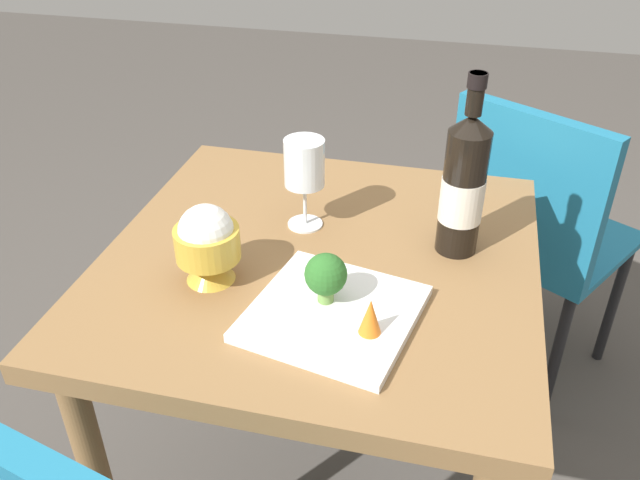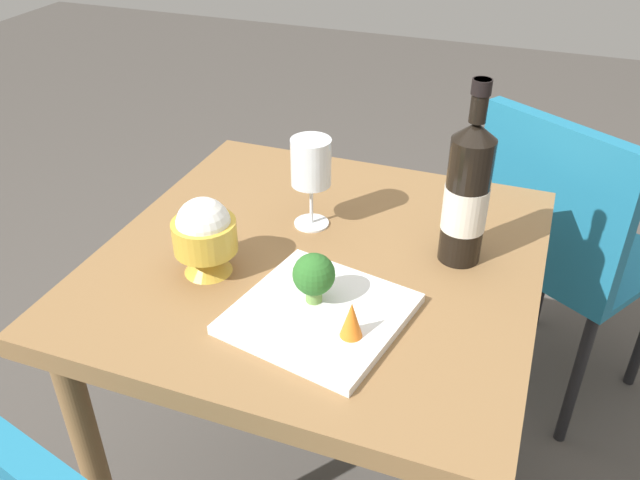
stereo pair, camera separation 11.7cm
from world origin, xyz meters
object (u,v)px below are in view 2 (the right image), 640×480
wine_glass (311,165)px  broccoli_floret (314,275)px  rice_bowl (205,235)px  carrot_garnish_left (351,319)px  chair_by_wall (559,237)px  serving_plate (320,314)px  wine_bottle (467,194)px

wine_glass → broccoli_floret: (-0.10, 0.24, -0.06)m
rice_bowl → carrot_garnish_left: bearing=162.5°
wine_glass → rice_bowl: 0.24m
carrot_garnish_left → chair_by_wall: bearing=-111.1°
serving_plate → broccoli_floret: broccoli_floret is taller
chair_by_wall → wine_bottle: bearing=-79.1°
wine_bottle → wine_glass: (0.29, -0.02, -0.00)m
rice_bowl → chair_by_wall: bearing=-130.9°
wine_glass → carrot_garnish_left: bearing=120.7°
chair_by_wall → rice_bowl: bearing=-99.0°
wine_bottle → chair_by_wall: bearing=-111.0°
rice_bowl → serving_plate: rice_bowl is taller
chair_by_wall → serving_plate: 0.84m
carrot_garnish_left → broccoli_floret: bearing=-35.9°
wine_bottle → serving_plate: wine_bottle is taller
serving_plate → broccoli_floret: 0.06m
chair_by_wall → broccoli_floret: 0.85m
wine_glass → serving_plate: wine_glass is taller
rice_bowl → carrot_garnish_left: rice_bowl is taller
rice_bowl → serving_plate: 0.24m
wine_glass → carrot_garnish_left: 0.36m
rice_bowl → serving_plate: bearing=167.0°
rice_bowl → serving_plate: (-0.23, 0.05, -0.07)m
wine_bottle → carrot_garnish_left: wine_bottle is taller
wine_bottle → broccoli_floret: wine_bottle is taller
wine_glass → serving_plate: size_ratio=0.61×
serving_plate → rice_bowl: bearing=-13.0°
broccoli_floret → rice_bowl: bearing=-8.9°
broccoli_floret → carrot_garnish_left: bearing=144.1°
wine_glass → wine_bottle: bearing=176.9°
wine_glass → broccoli_floret: wine_glass is taller
rice_bowl → broccoli_floret: size_ratio=1.65×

